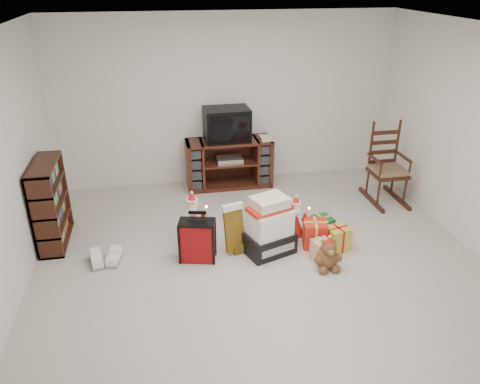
% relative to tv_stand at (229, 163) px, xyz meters
% --- Properties ---
extents(room, '(5.01, 5.01, 2.51)m').
position_rel_tv_stand_xyz_m(room, '(0.00, -2.24, 0.88)').
color(room, beige).
rests_on(room, ground).
extents(tv_stand, '(1.27, 0.46, 0.73)m').
position_rel_tv_stand_xyz_m(tv_stand, '(0.00, 0.00, 0.00)').
color(tv_stand, '#471D14').
rests_on(tv_stand, floor).
extents(bookshelf, '(0.28, 0.83, 1.02)m').
position_rel_tv_stand_xyz_m(bookshelf, '(-2.33, -1.23, 0.13)').
color(bookshelf, '#3A1A0F').
rests_on(bookshelf, floor).
extents(rocking_chair, '(0.47, 0.77, 1.17)m').
position_rel_tv_stand_xyz_m(rocking_chair, '(2.10, -0.86, 0.03)').
color(rocking_chair, '#3A1A0F').
rests_on(rocking_chair, floor).
extents(gift_pile, '(0.65, 0.56, 0.69)m').
position_rel_tv_stand_xyz_m(gift_pile, '(0.15, -1.93, -0.06)').
color(gift_pile, black).
rests_on(gift_pile, floor).
extents(red_suitcase, '(0.41, 0.28, 0.58)m').
position_rel_tv_stand_xyz_m(red_suitcase, '(-0.68, -1.95, -0.11)').
color(red_suitcase, maroon).
rests_on(red_suitcase, floor).
extents(stocking, '(0.31, 0.20, 0.62)m').
position_rel_tv_stand_xyz_m(stocking, '(-0.25, -1.86, -0.05)').
color(stocking, '#0C6F15').
rests_on(stocking, floor).
extents(teddy_bear, '(0.24, 0.22, 0.36)m').
position_rel_tv_stand_xyz_m(teddy_bear, '(0.70, -2.38, -0.20)').
color(teddy_bear, brown).
rests_on(teddy_bear, floor).
extents(santa_figurine, '(0.27, 0.26, 0.56)m').
position_rel_tv_stand_xyz_m(santa_figurine, '(0.54, -1.67, -0.15)').
color(santa_figurine, '#B42013').
rests_on(santa_figurine, floor).
extents(mrs_claus_figurine, '(0.31, 0.30, 0.64)m').
position_rel_tv_stand_xyz_m(mrs_claus_figurine, '(-0.69, -1.52, -0.12)').
color(mrs_claus_figurine, '#B42013').
rests_on(mrs_claus_figurine, floor).
extents(sneaker_pair, '(0.38, 0.32, 0.11)m').
position_rel_tv_stand_xyz_m(sneaker_pair, '(-1.71, -1.83, -0.31)').
color(sneaker_pair, white).
rests_on(sneaker_pair, floor).
extents(gift_cluster, '(0.52, 0.79, 0.24)m').
position_rel_tv_stand_xyz_m(gift_cluster, '(0.81, -1.94, -0.24)').
color(gift_cluster, red).
rests_on(gift_cluster, floor).
extents(crt_television, '(0.66, 0.49, 0.48)m').
position_rel_tv_stand_xyz_m(crt_television, '(-0.02, 0.02, 0.60)').
color(crt_television, black).
rests_on(crt_television, tv_stand).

